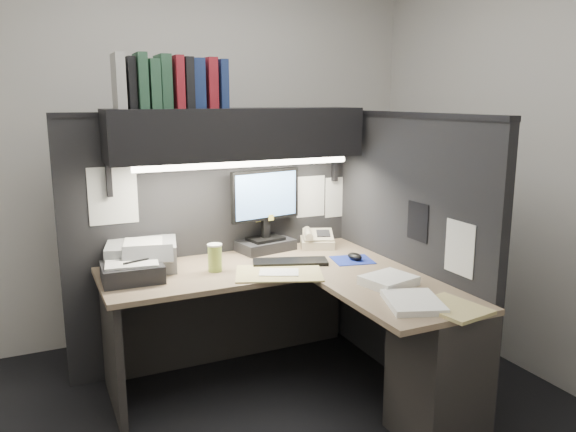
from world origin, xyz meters
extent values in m
plane|color=black|center=(0.00, 0.00, 0.00)|extent=(3.50, 3.50, 0.00)
cube|color=silver|center=(0.00, 1.50, 1.35)|extent=(3.50, 0.04, 2.70)
cube|color=silver|center=(0.00, -1.50, 1.35)|extent=(3.50, 0.04, 2.70)
cube|color=silver|center=(1.75, 0.00, 1.35)|extent=(0.04, 3.00, 2.70)
cube|color=black|center=(0.03, 0.93, 0.80)|extent=(1.90, 0.06, 1.60)
cube|color=black|center=(0.98, 0.18, 0.80)|extent=(0.06, 1.50, 1.60)
cube|color=#806B51|center=(0.10, 0.56, 0.71)|extent=(1.70, 0.68, 0.03)
cube|color=#806B51|center=(0.65, -0.21, 0.71)|extent=(0.60, 0.85, 0.03)
cube|color=#292624|center=(0.10, 0.86, 0.35)|extent=(1.61, 0.02, 0.70)
cube|color=#292624|center=(-0.70, 0.56, 0.35)|extent=(0.04, 0.61, 0.70)
cube|color=#292624|center=(0.75, -0.43, 0.35)|extent=(0.38, 0.40, 0.70)
cube|color=black|center=(0.12, 0.75, 1.50)|extent=(1.55, 0.34, 0.30)
cylinder|color=white|center=(0.12, 0.61, 1.33)|extent=(1.32, 0.04, 0.04)
cube|color=black|center=(0.33, 0.82, 0.76)|extent=(0.39, 0.28, 0.07)
cube|color=black|center=(0.33, 0.82, 0.88)|extent=(0.06, 0.05, 0.12)
cube|color=black|center=(0.33, 0.82, 1.10)|extent=(0.49, 0.12, 0.33)
cube|color=#6090D2|center=(0.33, 0.80, 1.10)|extent=(0.45, 0.09, 0.29)
cube|color=black|center=(0.35, 0.48, 0.74)|extent=(0.47, 0.29, 0.02)
cube|color=navy|center=(0.73, 0.38, 0.73)|extent=(0.28, 0.26, 0.00)
ellipsoid|color=black|center=(0.74, 0.38, 0.76)|extent=(0.08, 0.12, 0.04)
cube|color=#B8AB8D|center=(0.69, 0.77, 0.77)|extent=(0.29, 0.29, 0.09)
cylinder|color=#C3D354|center=(-0.11, 0.53, 0.81)|extent=(0.10, 0.10, 0.15)
cube|color=gray|center=(-0.48, 0.76, 0.81)|extent=(0.46, 0.41, 0.16)
cube|color=black|center=(-0.57, 0.55, 0.78)|extent=(0.33, 0.28, 0.10)
cube|color=tan|center=(0.20, 0.32, 0.73)|extent=(0.57, 0.47, 0.01)
cube|color=white|center=(0.66, -0.10, 0.75)|extent=(0.30, 0.27, 0.05)
cube|color=white|center=(0.59, -0.40, 0.75)|extent=(0.34, 0.38, 0.03)
cube|color=tan|center=(0.72, -0.53, 0.74)|extent=(0.29, 0.35, 0.02)
cube|color=#B5B4B0|center=(-0.55, 0.76, 1.80)|extent=(0.05, 0.22, 0.30)
cube|color=black|center=(-0.49, 0.77, 1.79)|extent=(0.04, 0.22, 0.28)
cube|color=#244933|center=(-0.44, 0.73, 1.80)|extent=(0.06, 0.22, 0.30)
cube|color=#244933|center=(-0.37, 0.74, 1.78)|extent=(0.05, 0.22, 0.27)
cube|color=#244933|center=(-0.31, 0.76, 1.80)|extent=(0.06, 0.22, 0.29)
cube|color=maroon|center=(-0.24, 0.73, 1.79)|extent=(0.05, 0.22, 0.29)
cube|color=black|center=(-0.18, 0.75, 1.79)|extent=(0.05, 0.22, 0.28)
cube|color=navy|center=(-0.12, 0.76, 1.79)|extent=(0.07, 0.22, 0.28)
cube|color=maroon|center=(-0.04, 0.76, 1.79)|extent=(0.06, 0.22, 0.28)
cube|color=navy|center=(0.02, 0.75, 1.79)|extent=(0.04, 0.22, 0.28)
cube|color=white|center=(0.70, 0.90, 1.05)|extent=(0.21, 0.00, 0.28)
cube|color=white|center=(0.92, 0.90, 1.03)|extent=(0.21, 0.00, 0.28)
cube|color=white|center=(-0.60, 0.90, 1.15)|extent=(0.28, 0.00, 0.34)
cube|color=black|center=(0.95, 0.04, 1.02)|extent=(0.00, 0.18, 0.22)
cube|color=white|center=(0.95, -0.31, 0.95)|extent=(0.00, 0.21, 0.28)
camera|label=1|loc=(-1.03, -2.46, 1.71)|focal=35.00mm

